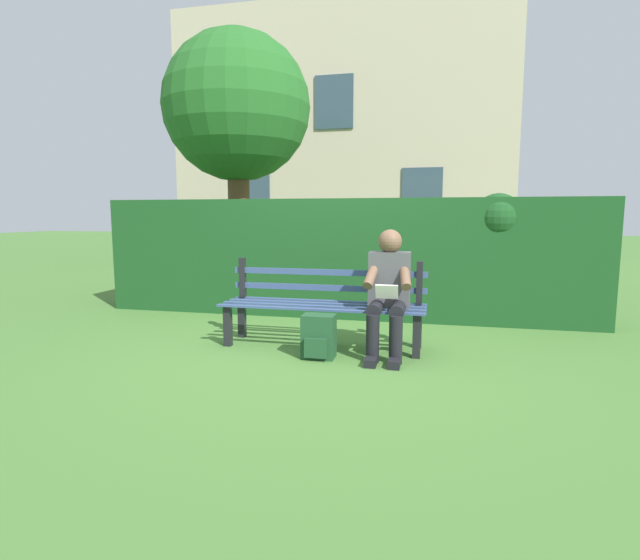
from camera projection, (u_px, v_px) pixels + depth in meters
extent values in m
plane|color=#477533|center=(322.00, 347.00, 4.85)|extent=(60.00, 60.00, 0.00)
cube|color=black|center=(417.00, 336.00, 4.44)|extent=(0.07, 0.07, 0.40)
cube|color=black|center=(228.00, 326.00, 4.85)|extent=(0.07, 0.07, 0.40)
cube|color=black|center=(418.00, 327.00, 4.79)|extent=(0.07, 0.07, 0.40)
cube|color=black|center=(242.00, 318.00, 5.21)|extent=(0.07, 0.07, 0.40)
cube|color=#384C7A|center=(327.00, 301.00, 5.02)|extent=(1.99, 0.06, 0.02)
cube|color=#384C7A|center=(324.00, 304.00, 4.87)|extent=(1.99, 0.06, 0.02)
cube|color=#384C7A|center=(321.00, 307.00, 4.72)|extent=(1.99, 0.06, 0.02)
cube|color=#384C7A|center=(317.00, 310.00, 4.57)|extent=(1.99, 0.06, 0.02)
cube|color=black|center=(419.00, 283.00, 4.77)|extent=(0.06, 0.06, 0.42)
cube|color=black|center=(243.00, 277.00, 5.19)|extent=(0.06, 0.06, 0.42)
cube|color=#384C7A|center=(327.00, 288.00, 4.99)|extent=(1.99, 0.02, 0.06)
cube|color=#384C7A|center=(327.00, 272.00, 4.97)|extent=(1.99, 0.02, 0.06)
cube|color=#4C4C51|center=(390.00, 279.00, 4.63)|extent=(0.38, 0.22, 0.52)
sphere|color=brown|center=(390.00, 241.00, 4.56)|extent=(0.22, 0.22, 0.22)
cylinder|color=black|center=(398.00, 309.00, 4.44)|extent=(0.13, 0.42, 0.13)
cylinder|color=black|center=(376.00, 308.00, 4.48)|extent=(0.13, 0.42, 0.13)
cylinder|color=black|center=(396.00, 340.00, 4.26)|extent=(0.12, 0.12, 0.42)
cylinder|color=black|center=(373.00, 339.00, 4.31)|extent=(0.12, 0.12, 0.42)
cube|color=black|center=(394.00, 362.00, 4.21)|extent=(0.10, 0.24, 0.07)
cube|color=black|center=(371.00, 361.00, 4.26)|extent=(0.10, 0.24, 0.07)
cylinder|color=brown|center=(405.00, 275.00, 4.45)|extent=(0.14, 0.32, 0.26)
cylinder|color=brown|center=(372.00, 274.00, 4.52)|extent=(0.14, 0.32, 0.26)
cube|color=white|center=(387.00, 292.00, 4.39)|extent=(0.20, 0.07, 0.13)
cube|color=#19471E|center=(341.00, 258.00, 6.30)|extent=(6.22, 0.61, 1.49)
sphere|color=#19471E|center=(498.00, 217.00, 5.72)|extent=(0.55, 0.55, 0.55)
sphere|color=#19471E|center=(229.00, 222.00, 6.65)|extent=(0.49, 0.49, 0.49)
cylinder|color=brown|center=(239.00, 221.00, 8.26)|extent=(0.36, 0.36, 2.38)
sphere|color=#236023|center=(237.00, 107.00, 8.02)|extent=(2.39, 2.39, 2.39)
sphere|color=#236023|center=(213.00, 127.00, 8.54)|extent=(1.43, 1.43, 1.43)
cube|color=#BCAD93|center=(345.00, 144.00, 12.82)|extent=(8.13, 2.92, 6.23)
cube|color=#334756|center=(422.00, 195.00, 11.10)|extent=(0.90, 0.04, 1.20)
cube|color=#334756|center=(252.00, 196.00, 12.03)|extent=(0.90, 0.04, 1.20)
cube|color=#334756|center=(334.00, 102.00, 11.29)|extent=(0.90, 0.04, 1.20)
cube|color=#1E4728|center=(319.00, 336.00, 4.45)|extent=(0.29, 0.20, 0.40)
cube|color=#1E4728|center=(316.00, 348.00, 4.34)|extent=(0.20, 0.04, 0.17)
cylinder|color=#1E4728|center=(331.00, 332.00, 4.53)|extent=(0.04, 0.04, 0.24)
cylinder|color=#1E4728|center=(312.00, 331.00, 4.57)|extent=(0.04, 0.04, 0.24)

